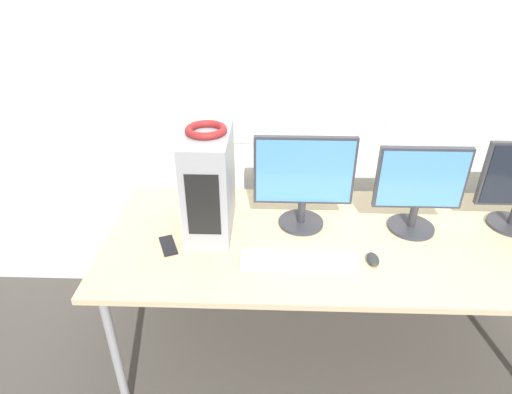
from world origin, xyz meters
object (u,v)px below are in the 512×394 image
headphones (206,130)px  cell_phone (168,246)px  pc_tower (209,183)px  monitor_right_near (419,188)px  mouse (373,259)px  monitor_main (304,179)px  keyboard (298,261)px

headphones → cell_phone: 0.54m
pc_tower → monitor_right_near: bearing=0.9°
monitor_right_near → mouse: size_ratio=4.69×
pc_tower → headphones: (-0.00, 0.00, 0.25)m
monitor_main → cell_phone: (-0.60, -0.20, -0.24)m
pc_tower → keyboard: 0.53m
monitor_main → monitor_right_near: monitor_main is taller
pc_tower → monitor_right_near: size_ratio=1.14×
headphones → keyboard: size_ratio=0.37×
mouse → cell_phone: bearing=174.9°
headphones → monitor_main: size_ratio=0.39×
monitor_right_near → pc_tower: bearing=-179.1°
headphones → monitor_main: 0.50m
monitor_main → keyboard: monitor_main is taller
pc_tower → cell_phone: size_ratio=3.04×
monitor_main → cell_phone: 0.68m
pc_tower → cell_phone: pc_tower is taller
pc_tower → monitor_main: bearing=5.0°
mouse → cell_phone: size_ratio=0.57×
monitor_main → mouse: size_ratio=5.13×
keyboard → cell_phone: bearing=170.6°
monitor_right_near → headphones: bearing=-179.1°
headphones → monitor_right_near: size_ratio=0.43×
keyboard → cell_phone: size_ratio=3.14×
monitor_right_near → mouse: (-0.23, -0.26, -0.21)m
headphones → mouse: bearing=-18.9°
headphones → mouse: (0.72, -0.25, -0.48)m
keyboard → mouse: (0.32, 0.02, 0.00)m
headphones → keyboard: bearing=-33.2°
pc_tower → keyboard: (0.40, -0.26, -0.23)m
headphones → keyboard: headphones is taller
pc_tower → headphones: 0.25m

